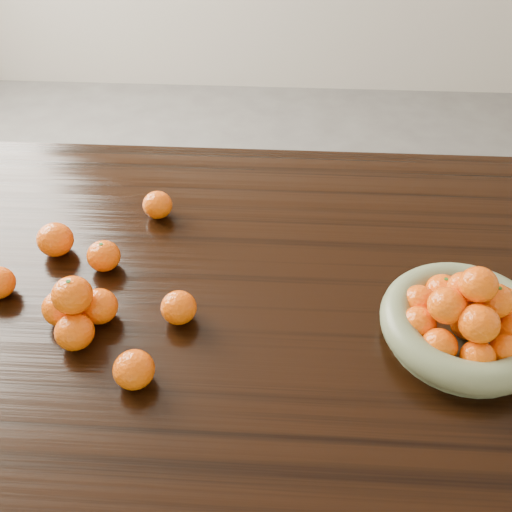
# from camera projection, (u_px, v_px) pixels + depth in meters

# --- Properties ---
(ground) EXTENTS (5.00, 5.00, 0.00)m
(ground) POSITION_uv_depth(u_px,v_px,m) (239.00, 468.00, 1.63)
(ground) COLOR #625F5D
(ground) RESTS_ON ground
(dining_table) EXTENTS (2.00, 1.00, 0.75)m
(dining_table) POSITION_uv_depth(u_px,v_px,m) (233.00, 309.00, 1.20)
(dining_table) COLOR black
(dining_table) RESTS_ON ground
(fruit_bowl) EXTENTS (0.30, 0.30, 0.16)m
(fruit_bowl) POSITION_uv_depth(u_px,v_px,m) (465.00, 321.00, 1.00)
(fruit_bowl) COLOR #6E7556
(fruit_bowl) RESTS_ON dining_table
(orange_pyramid) EXTENTS (0.14, 0.13, 0.12)m
(orange_pyramid) POSITION_uv_depth(u_px,v_px,m) (77.00, 310.00, 1.01)
(orange_pyramid) COLOR #FF6A07
(orange_pyramid) RESTS_ON dining_table
(loose_orange_0) EXTENTS (0.07, 0.07, 0.06)m
(loose_orange_0) POSITION_uv_depth(u_px,v_px,m) (104.00, 256.00, 1.14)
(loose_orange_0) COLOR #FF6A07
(loose_orange_0) RESTS_ON dining_table
(loose_orange_1) EXTENTS (0.07, 0.07, 0.06)m
(loose_orange_1) POSITION_uv_depth(u_px,v_px,m) (134.00, 370.00, 0.93)
(loose_orange_1) COLOR #FF6A07
(loose_orange_1) RESTS_ON dining_table
(loose_orange_2) EXTENTS (0.07, 0.07, 0.06)m
(loose_orange_2) POSITION_uv_depth(u_px,v_px,m) (179.00, 308.00, 1.04)
(loose_orange_2) COLOR #FF6A07
(loose_orange_2) RESTS_ON dining_table
(loose_orange_3) EXTENTS (0.07, 0.07, 0.07)m
(loose_orange_3) POSITION_uv_depth(u_px,v_px,m) (55.00, 240.00, 1.18)
(loose_orange_3) COLOR #FF6A07
(loose_orange_3) RESTS_ON dining_table
(loose_orange_4) EXTENTS (0.07, 0.07, 0.06)m
(loose_orange_4) POSITION_uv_depth(u_px,v_px,m) (157.00, 205.00, 1.27)
(loose_orange_4) COLOR #FF6A07
(loose_orange_4) RESTS_ON dining_table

